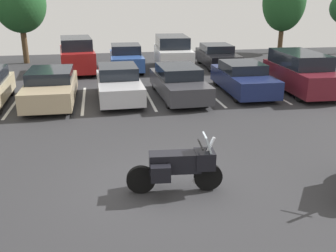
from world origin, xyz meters
The scene contains 14 objects.
ground centered at (0.00, 0.00, -0.05)m, with size 44.00×44.00×0.10m, color #2D2D30.
motorcycle_touring centered at (0.36, -0.44, 0.65)m, with size 2.22×0.96×1.38m.
parking_stripes centered at (-0.60, 8.17, 0.00)m, with size 20.00×4.61×0.01m.
car_tan centered at (-3.29, 7.91, 0.69)m, with size 1.94×4.58×1.39m.
car_silver centered at (-0.49, 8.08, 0.69)m, with size 1.84×4.51×1.43m.
car_charcoal centered at (2.12, 7.91, 0.68)m, with size 1.91×4.85×1.38m.
car_navy centered at (5.21, 8.20, 0.68)m, with size 1.95×4.66×1.38m.
car_maroon centered at (7.91, 7.92, 0.91)m, with size 2.04×4.87×1.80m.
car_far_red centered at (-2.49, 14.58, 1.00)m, with size 2.18×4.40×1.99m.
car_far_blue centered at (0.36, 14.71, 0.72)m, with size 1.94×4.25×1.49m.
car_far_white centered at (3.20, 14.81, 0.97)m, with size 2.22×4.43×1.93m.
car_far_black centered at (6.04, 14.75, 0.67)m, with size 2.07×4.64×1.37m.
tree_right centered at (12.63, 19.67, 3.82)m, with size 3.17×3.17×6.02m.
tree_far_left centered at (-5.96, 18.35, 3.77)m, with size 3.24×3.24×5.62m.
Camera 1 is at (-1.30, -8.15, 4.34)m, focal length 40.72 mm.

